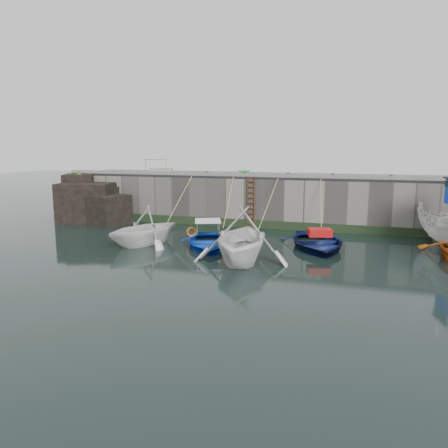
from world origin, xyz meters
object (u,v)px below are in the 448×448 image
(boat_near_blacktrim, at_px, (242,261))
(boat_near_white, at_px, (145,244))
(bollard_c, at_px, (288,175))
(ladder, at_px, (251,202))
(boat_near_navy, at_px, (316,247))
(bollard_e, at_px, (391,177))
(fish_crate, at_px, (244,173))
(bollard_b, at_px, (245,174))
(bollard_a, at_px, (207,173))
(bollard_d, at_px, (333,176))
(boat_near_blue, at_px, (208,246))

(boat_near_blacktrim, bearing_deg, boat_near_white, 155.13)
(bollard_c, bearing_deg, ladder, -171.33)
(boat_near_navy, bearing_deg, bollard_c, 101.14)
(boat_near_white, bearing_deg, bollard_e, 51.24)
(boat_near_navy, xyz_separation_m, fish_crate, (-5.25, 5.46, 3.32))
(bollard_c, distance_m, bollard_e, 5.80)
(boat_near_white, height_order, bollard_c, bollard_c)
(boat_near_white, relative_size, bollard_e, 15.51)
(boat_near_blacktrim, height_order, bollard_b, bollard_b)
(boat_near_navy, xyz_separation_m, bollard_a, (-7.45, 4.52, 3.30))
(bollard_d, bearing_deg, ladder, -176.00)
(boat_near_navy, height_order, fish_crate, fish_crate)
(bollard_a, distance_m, bollard_e, 11.00)
(fish_crate, bearing_deg, ladder, -65.64)
(fish_crate, height_order, bollard_b, fish_crate)
(boat_near_white, xyz_separation_m, fish_crate, (3.31, 7.38, 3.32))
(bollard_b, bearing_deg, bollard_e, 0.00)
(fish_crate, xyz_separation_m, bollard_d, (5.60, -0.94, -0.02))
(boat_near_blue, height_order, bollard_c, bollard_c)
(fish_crate, height_order, bollard_d, fish_crate)
(fish_crate, bearing_deg, bollard_b, -79.93)
(boat_near_blacktrim, distance_m, bollard_a, 9.87)
(boat_near_navy, distance_m, bollard_e, 6.63)
(bollard_d, xyz_separation_m, bollard_e, (3.20, 0.00, 0.00))
(bollard_a, bearing_deg, bollard_d, 0.00)
(ladder, height_order, boat_near_navy, ladder)
(bollard_e, bearing_deg, bollard_d, 180.00)
(boat_near_white, bearing_deg, bollard_d, 59.09)
(bollard_e, bearing_deg, boat_near_white, -152.01)
(boat_near_white, height_order, boat_near_blacktrim, boat_near_blacktrim)
(bollard_d, relative_size, bollard_e, 1.00)
(bollard_b, xyz_separation_m, bollard_e, (8.50, 0.00, 0.00))
(boat_near_blue, relative_size, bollard_c, 16.26)
(boat_near_white, xyz_separation_m, bollard_e, (12.11, 6.44, 3.30))
(boat_near_blue, distance_m, boat_near_navy, 5.44)
(fish_crate, xyz_separation_m, bollard_c, (3.00, -0.94, -0.02))
(bollard_e, bearing_deg, boat_near_blue, -146.23)
(boat_near_blue, bearing_deg, boat_near_navy, -6.41)
(bollard_e, bearing_deg, ladder, -177.60)
(boat_near_white, height_order, fish_crate, fish_crate)
(boat_near_white, distance_m, bollard_d, 11.48)
(boat_near_navy, height_order, bollard_b, bollard_b)
(bollard_c, bearing_deg, boat_near_blacktrim, -94.54)
(boat_near_blacktrim, xyz_separation_m, bollard_e, (6.44, 8.11, 3.30))
(bollard_b, height_order, bollard_c, same)
(boat_near_blue, xyz_separation_m, boat_near_navy, (5.26, 1.38, 0.00))
(ladder, distance_m, bollard_e, 8.19)
(boat_near_white, distance_m, bollard_a, 7.32)
(ladder, xyz_separation_m, bollard_c, (2.20, 0.34, 1.71))
(fish_crate, bearing_deg, bollard_d, -17.37)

